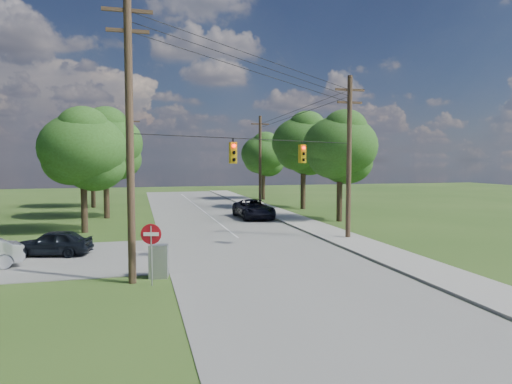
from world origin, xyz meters
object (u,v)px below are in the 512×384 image
object	(u,v)px
pole_north_e	(260,160)
do_not_enter_sign	(151,241)
pole_sw	(130,133)
car_main_north	(254,209)
pole_ne	(349,155)
pole_north_w	(131,160)
control_cabinet	(159,261)
car_cross_dark	(53,243)

from	to	relation	value
pole_north_e	do_not_enter_sign	size ratio (longest dim) A/B	3.93
pole_sw	car_main_north	bearing A→B (deg)	62.23
pole_sw	pole_ne	bearing A→B (deg)	29.38
pole_sw	pole_north_w	bearing A→B (deg)	90.77
pole_sw	pole_ne	world-z (taller)	pole_sw
pole_north_w	control_cabinet	world-z (taller)	pole_north_w
pole_north_w	car_main_north	size ratio (longest dim) A/B	1.70
do_not_enter_sign	car_main_north	bearing A→B (deg)	79.59
pole_north_e	pole_north_w	bearing A→B (deg)	180.00
control_cabinet	do_not_enter_sign	xyz separation A→B (m)	(-0.33, -1.19, 1.12)
pole_ne	control_cabinet	world-z (taller)	pole_ne
pole_sw	pole_north_w	world-z (taller)	pole_sw
pole_north_w	car_cross_dark	distance (m)	23.67
pole_north_w	car_cross_dark	bearing A→B (deg)	-99.33
car_cross_dark	control_cabinet	bearing A→B (deg)	53.29
pole_north_e	control_cabinet	xyz separation A→B (m)	(-12.40, -29.00, -4.40)
pole_sw	car_main_north	distance (m)	22.34
car_main_north	pole_north_e	bearing A→B (deg)	70.44
pole_ne	do_not_enter_sign	distance (m)	15.57
pole_north_e	car_cross_dark	distance (m)	29.29
car_cross_dark	car_main_north	world-z (taller)	car_main_north
pole_ne	do_not_enter_sign	size ratio (longest dim) A/B	4.12
pole_north_e	car_main_north	world-z (taller)	pole_north_e
pole_north_w	car_cross_dark	xyz separation A→B (m)	(-3.77, -22.94, -4.41)
pole_ne	car_cross_dark	world-z (taller)	pole_ne
pole_sw	pole_north_w	distance (m)	29.62
do_not_enter_sign	pole_north_w	bearing A→B (deg)	107.07
pole_sw	car_main_north	size ratio (longest dim) A/B	2.04
pole_north_w	do_not_enter_sign	bearing A→B (deg)	-87.78
pole_ne	pole_sw	bearing A→B (deg)	-150.62
pole_north_e	control_cabinet	world-z (taller)	pole_north_e
car_cross_dark	car_main_north	xyz separation A→B (m)	(14.27, 12.53, 0.13)
pole_north_e	do_not_enter_sign	xyz separation A→B (m)	(-12.73, -30.19, -3.29)
do_not_enter_sign	pole_sw	bearing A→B (deg)	157.34
car_main_north	do_not_enter_sign	distance (m)	21.89
pole_sw	do_not_enter_sign	world-z (taller)	pole_sw
pole_sw	pole_ne	distance (m)	15.51
pole_north_w	car_cross_dark	size ratio (longest dim) A/B	2.49
control_cabinet	pole_sw	bearing A→B (deg)	-142.24
pole_north_w	car_main_north	xyz separation A→B (m)	(10.50, -10.42, -4.28)
pole_sw	pole_north_w	xyz separation A→B (m)	(-0.40, 29.60, -1.10)
car_main_north	control_cabinet	distance (m)	20.65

